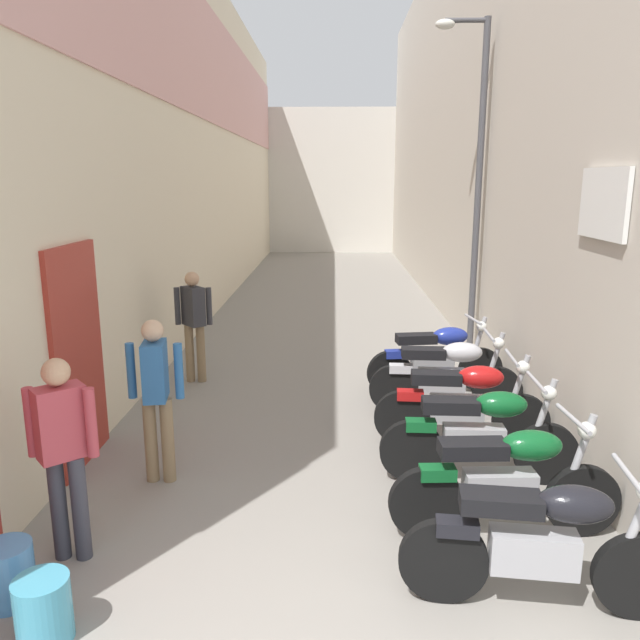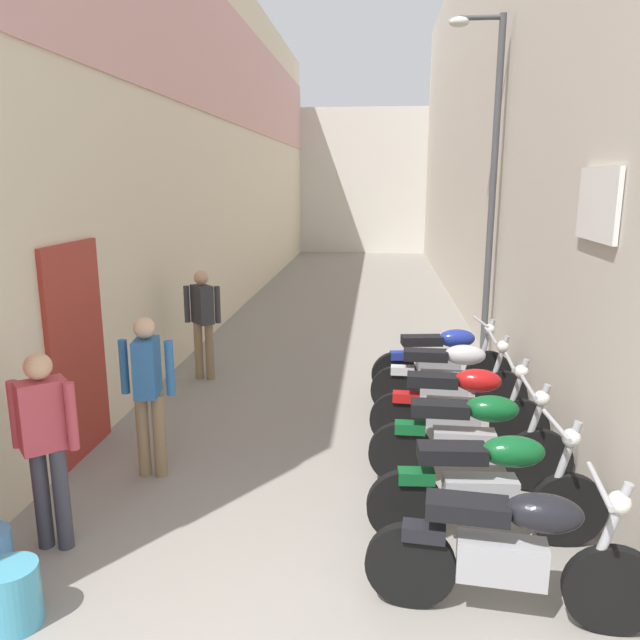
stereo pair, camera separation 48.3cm
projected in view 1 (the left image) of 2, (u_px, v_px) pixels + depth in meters
The scene contains 16 objects.
ground_plane at pixel (328, 331), 11.64m from camera, with size 37.92×37.92×0.00m, color gray.
building_left at pixel (204, 143), 12.82m from camera, with size 0.45×21.92×7.03m.
building_right at pixel (456, 121), 12.64m from camera, with size 0.45×21.92×7.98m.
building_far_end at pixel (331, 181), 24.64m from camera, with size 7.85×2.00×5.48m, color beige.
motorcycle_nearest at pixel (544, 541), 3.99m from camera, with size 1.85×0.58×1.04m.
motorcycle_second at pixel (507, 479), 4.83m from camera, with size 1.85×0.58×1.04m.
motorcycle_third at pixel (480, 432), 5.72m from camera, with size 1.85×0.58×1.04m.
motorcycle_fourth at pixel (463, 402), 6.50m from camera, with size 1.85×0.58×1.04m.
motorcycle_fifth at pixel (447, 374), 7.43m from camera, with size 1.85×0.58×1.04m.
motorcycle_sixth at pixel (437, 357), 8.16m from camera, with size 1.84×0.58×1.04m.
pedestrian_by_doorway at pixel (63, 445), 4.46m from camera, with size 0.52×0.37×1.57m.
pedestrian_mid_alley at pixel (156, 389), 5.65m from camera, with size 0.52×0.37×1.57m.
pedestrian_further_down at pixel (194, 318), 8.54m from camera, with size 0.52×0.39×1.57m.
water_jug_near_door at pixel (8, 574), 4.13m from camera, with size 0.34×0.34×0.42m, color #4C8CCC.
water_jug_beside_first at pixel (43, 610), 3.78m from camera, with size 0.34×0.34×0.42m, color #4299B7.
street_lamp at pixel (474, 171), 9.15m from camera, with size 0.79×0.18×5.05m.
Camera 1 is at (0.11, -2.34, 2.80)m, focal length 34.49 mm.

